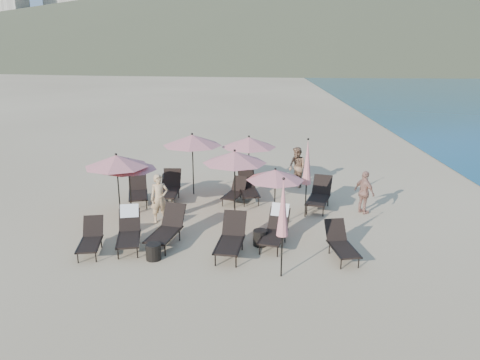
{
  "coord_description": "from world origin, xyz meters",
  "views": [
    {
      "loc": [
        0.24,
        -12.56,
        5.77
      ],
      "look_at": [
        -0.06,
        3.5,
        1.1
      ],
      "focal_mm": 35.0,
      "sensor_mm": 36.0,
      "label": 1
    }
  ],
  "objects_px": {
    "lounger_2": "(167,228)",
    "side_table_0": "(154,252)",
    "umbrella_open_5": "(116,161)",
    "side_table_1": "(260,238)",
    "lounger_5": "(341,243)",
    "lounger_7": "(168,187)",
    "lounger_11": "(319,195)",
    "beachgoer_b": "(297,167)",
    "lounger_9": "(235,191)",
    "lounger_1": "(129,230)",
    "lounger_3": "(231,238)",
    "umbrella_open_4": "(249,142)",
    "lounger_0": "(91,238)",
    "lounger_10": "(248,188)",
    "umbrella_open_0": "(128,165)",
    "umbrella_open_1": "(235,157)",
    "umbrella_open_3": "(192,140)",
    "beachgoer_a": "(159,198)",
    "lounger_4": "(276,228)",
    "lounger_6": "(138,190)",
    "lounger_8": "(170,188)",
    "umbrella_closed_1": "(307,163)",
    "beachgoer_c": "(364,192)",
    "umbrella_open_2": "(275,175)"
  },
  "relations": [
    {
      "from": "lounger_7",
      "to": "umbrella_open_3",
      "type": "height_order",
      "value": "umbrella_open_3"
    },
    {
      "from": "lounger_5",
      "to": "umbrella_open_5",
      "type": "bearing_deg",
      "value": 148.33
    },
    {
      "from": "umbrella_open_0",
      "to": "umbrella_open_5",
      "type": "height_order",
      "value": "umbrella_open_5"
    },
    {
      "from": "lounger_2",
      "to": "beachgoer_c",
      "type": "height_order",
      "value": "beachgoer_c"
    },
    {
      "from": "umbrella_closed_1",
      "to": "lounger_7",
      "type": "bearing_deg",
      "value": 159.01
    },
    {
      "from": "beachgoer_a",
      "to": "umbrella_open_5",
      "type": "bearing_deg",
      "value": 147.23
    },
    {
      "from": "lounger_7",
      "to": "umbrella_open_5",
      "type": "xyz_separation_m",
      "value": [
        -1.29,
        -2.21,
        1.58
      ]
    },
    {
      "from": "beachgoer_b",
      "to": "beachgoer_c",
      "type": "xyz_separation_m",
      "value": [
        2.06,
        -3.13,
        -0.08
      ]
    },
    {
      "from": "lounger_8",
      "to": "umbrella_open_2",
      "type": "height_order",
      "value": "umbrella_open_2"
    },
    {
      "from": "lounger_6",
      "to": "side_table_1",
      "type": "bearing_deg",
      "value": -53.68
    },
    {
      "from": "lounger_3",
      "to": "umbrella_open_5",
      "type": "xyz_separation_m",
      "value": [
        -3.92,
        2.77,
        1.55
      ]
    },
    {
      "from": "lounger_3",
      "to": "beachgoer_b",
      "type": "relative_size",
      "value": 1.11
    },
    {
      "from": "lounger_4",
      "to": "lounger_10",
      "type": "bearing_deg",
      "value": 117.34
    },
    {
      "from": "lounger_2",
      "to": "umbrella_open_4",
      "type": "height_order",
      "value": "umbrella_open_4"
    },
    {
      "from": "lounger_2",
      "to": "side_table_0",
      "type": "bearing_deg",
      "value": -87.06
    },
    {
      "from": "lounger_5",
      "to": "umbrella_open_0",
      "type": "distance_m",
      "value": 7.56
    },
    {
      "from": "lounger_11",
      "to": "beachgoer_c",
      "type": "xyz_separation_m",
      "value": [
        1.49,
        -0.54,
        0.28
      ]
    },
    {
      "from": "umbrella_open_0",
      "to": "umbrella_open_1",
      "type": "height_order",
      "value": "umbrella_open_1"
    },
    {
      "from": "umbrella_open_5",
      "to": "side_table_1",
      "type": "distance_m",
      "value": 5.55
    },
    {
      "from": "lounger_11",
      "to": "lounger_3",
      "type": "bearing_deg",
      "value": -110.18
    },
    {
      "from": "lounger_2",
      "to": "umbrella_open_0",
      "type": "bearing_deg",
      "value": 138.19
    },
    {
      "from": "lounger_6",
      "to": "lounger_7",
      "type": "relative_size",
      "value": 1.22
    },
    {
      "from": "lounger_0",
      "to": "lounger_4",
      "type": "distance_m",
      "value": 5.39
    },
    {
      "from": "side_table_0",
      "to": "beachgoer_c",
      "type": "relative_size",
      "value": 0.3
    },
    {
      "from": "umbrella_open_4",
      "to": "umbrella_open_5",
      "type": "relative_size",
      "value": 1.02
    },
    {
      "from": "lounger_9",
      "to": "lounger_2",
      "type": "bearing_deg",
      "value": -96.44
    },
    {
      "from": "lounger_9",
      "to": "lounger_3",
      "type": "bearing_deg",
      "value": -70.18
    },
    {
      "from": "lounger_3",
      "to": "umbrella_open_1",
      "type": "relative_size",
      "value": 0.79
    },
    {
      "from": "lounger_10",
      "to": "side_table_1",
      "type": "distance_m",
      "value": 4.3
    },
    {
      "from": "lounger_5",
      "to": "side_table_0",
      "type": "height_order",
      "value": "lounger_5"
    },
    {
      "from": "umbrella_closed_1",
      "to": "lounger_4",
      "type": "bearing_deg",
      "value": -116.59
    },
    {
      "from": "lounger_6",
      "to": "side_table_1",
      "type": "relative_size",
      "value": 3.98
    },
    {
      "from": "lounger_11",
      "to": "beachgoer_b",
      "type": "xyz_separation_m",
      "value": [
        -0.57,
        2.59,
        0.35
      ]
    },
    {
      "from": "lounger_10",
      "to": "umbrella_open_1",
      "type": "relative_size",
      "value": 0.75
    },
    {
      "from": "umbrella_open_4",
      "to": "lounger_0",
      "type": "bearing_deg",
      "value": -128.35
    },
    {
      "from": "lounger_1",
      "to": "lounger_2",
      "type": "height_order",
      "value": "lounger_1"
    },
    {
      "from": "lounger_10",
      "to": "lounger_0",
      "type": "bearing_deg",
      "value": -141.41
    },
    {
      "from": "umbrella_open_3",
      "to": "beachgoer_a",
      "type": "xyz_separation_m",
      "value": [
        -0.78,
        -3.06,
        -1.37
      ]
    },
    {
      "from": "lounger_11",
      "to": "umbrella_open_4",
      "type": "relative_size",
      "value": 0.84
    },
    {
      "from": "umbrella_open_1",
      "to": "umbrella_open_2",
      "type": "bearing_deg",
      "value": -38.76
    },
    {
      "from": "beachgoer_c",
      "to": "umbrella_open_4",
      "type": "bearing_deg",
      "value": 27.51
    },
    {
      "from": "lounger_5",
      "to": "lounger_8",
      "type": "xyz_separation_m",
      "value": [
        -5.61,
        4.87,
        0.08
      ]
    },
    {
      "from": "lounger_11",
      "to": "lounger_4",
      "type": "bearing_deg",
      "value": -100.88
    },
    {
      "from": "lounger_2",
      "to": "lounger_11",
      "type": "xyz_separation_m",
      "value": [
        5.02,
        3.28,
        0.01
      ]
    },
    {
      "from": "umbrella_open_2",
      "to": "beachgoer_c",
      "type": "bearing_deg",
      "value": 23.33
    },
    {
      "from": "umbrella_closed_1",
      "to": "lounger_6",
      "type": "bearing_deg",
      "value": 167.21
    },
    {
      "from": "lounger_3",
      "to": "lounger_11",
      "type": "xyz_separation_m",
      "value": [
        3.08,
        3.96,
        0.01
      ]
    },
    {
      "from": "lounger_4",
      "to": "umbrella_open_5",
      "type": "bearing_deg",
      "value": 174.63
    },
    {
      "from": "lounger_7",
      "to": "side_table_0",
      "type": "xyz_separation_m",
      "value": [
        0.49,
        -5.4,
        -0.23
      ]
    },
    {
      "from": "side_table_0",
      "to": "umbrella_open_5",
      "type": "bearing_deg",
      "value": 119.12
    }
  ]
}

